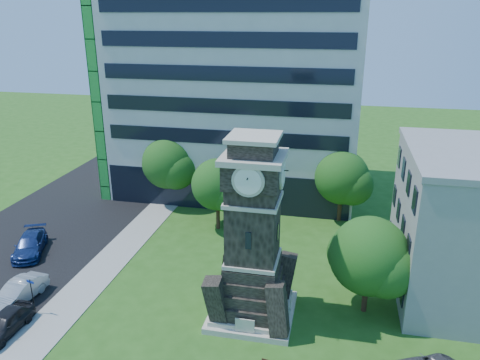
% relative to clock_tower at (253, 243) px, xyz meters
% --- Properties ---
extents(ground, '(160.00, 160.00, 0.00)m').
position_rel_clock_tower_xyz_m(ground, '(-3.00, -2.00, -5.28)').
color(ground, '#265317').
rests_on(ground, ground).
extents(sidewalk, '(3.00, 70.00, 0.06)m').
position_rel_clock_tower_xyz_m(sidewalk, '(-12.50, 3.00, -5.25)').
color(sidewalk, gray).
rests_on(sidewalk, ground).
extents(street, '(14.00, 80.00, 0.02)m').
position_rel_clock_tower_xyz_m(street, '(-21.00, 3.00, -5.27)').
color(street, black).
rests_on(street, ground).
extents(clock_tower, '(5.40, 5.40, 12.22)m').
position_rel_clock_tower_xyz_m(clock_tower, '(0.00, 0.00, 0.00)').
color(clock_tower, beige).
rests_on(clock_tower, ground).
extents(office_tall, '(26.20, 15.11, 28.60)m').
position_rel_clock_tower_xyz_m(office_tall, '(-6.20, 23.84, 8.94)').
color(office_tall, silver).
rests_on(office_tall, ground).
extents(car_street_south, '(1.73, 4.23, 1.44)m').
position_rel_clock_tower_xyz_m(car_street_south, '(-14.65, -5.13, -4.56)').
color(car_street_south, black).
rests_on(car_street_south, ground).
extents(car_street_mid, '(1.95, 4.64, 1.49)m').
position_rel_clock_tower_xyz_m(car_street_mid, '(-15.99, -2.01, -4.54)').
color(car_street_mid, '#989A9F').
rests_on(car_street_mid, ground).
extents(car_street_north, '(4.01, 5.63, 1.51)m').
position_rel_clock_tower_xyz_m(car_street_north, '(-19.60, 4.38, -4.52)').
color(car_street_north, navy).
rests_on(car_street_north, ground).
extents(street_sign, '(0.62, 0.06, 2.58)m').
position_rel_clock_tower_xyz_m(street_sign, '(-14.12, -2.98, -3.67)').
color(street_sign, black).
rests_on(street_sign, ground).
extents(tree_nw, '(5.83, 5.30, 7.11)m').
position_rel_clock_tower_xyz_m(tree_nw, '(-11.94, 17.00, -1.00)').
color(tree_nw, '#332114').
rests_on(tree_nw, ground).
extents(tree_nc, '(5.17, 4.70, 6.69)m').
position_rel_clock_tower_xyz_m(tree_nc, '(-5.51, 12.28, -1.12)').
color(tree_nc, '#332114').
rests_on(tree_nc, ground).
extents(tree_ne, '(5.56, 5.05, 6.89)m').
position_rel_clock_tower_xyz_m(tree_ne, '(5.41, 16.46, -1.09)').
color(tree_ne, '#332114').
rests_on(tree_ne, ground).
extents(tree_east, '(5.66, 5.15, 6.72)m').
position_rel_clock_tower_xyz_m(tree_east, '(7.31, 2.00, -1.30)').
color(tree_east, '#332114').
rests_on(tree_east, ground).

